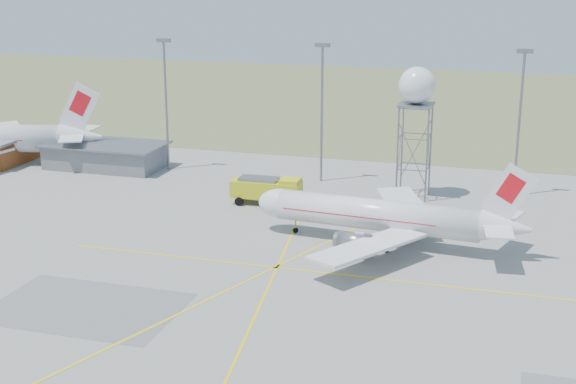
% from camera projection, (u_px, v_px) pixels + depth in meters
% --- Properties ---
extents(grass_strip, '(400.00, 120.00, 0.03)m').
position_uv_depth(grass_strip, '(442.00, 104.00, 185.95)').
color(grass_strip, '#4C5E33').
rests_on(grass_strip, ground).
extents(building_grey, '(19.00, 10.00, 3.90)m').
position_uv_depth(building_grey, '(106.00, 155.00, 127.87)').
color(building_grey, slate).
rests_on(building_grey, ground).
extents(mast_a, '(2.20, 0.50, 20.50)m').
position_uv_depth(mast_a, '(166.00, 93.00, 124.16)').
color(mast_a, slate).
rests_on(mast_a, ground).
extents(mast_b, '(2.20, 0.50, 20.50)m').
position_uv_depth(mast_b, '(322.00, 101.00, 117.26)').
color(mast_b, slate).
rests_on(mast_b, ground).
extents(mast_c, '(2.20, 0.50, 20.50)m').
position_uv_depth(mast_c, '(520.00, 111.00, 109.53)').
color(mast_c, slate).
rests_on(mast_c, ground).
extents(airliner_main, '(32.46, 31.45, 11.04)m').
position_uv_depth(airliner_main, '(381.00, 216.00, 92.76)').
color(airliner_main, silver).
rests_on(airliner_main, ground).
extents(radar_tower, '(5.02, 5.02, 18.17)m').
position_uv_depth(radar_tower, '(415.00, 125.00, 109.68)').
color(radar_tower, slate).
rests_on(radar_tower, ground).
extents(fire_truck, '(9.55, 3.98, 3.79)m').
position_uv_depth(fire_truck, '(268.00, 191.00, 108.39)').
color(fire_truck, gold).
rests_on(fire_truck, ground).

